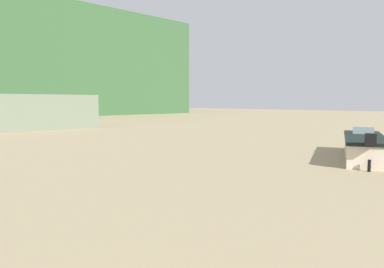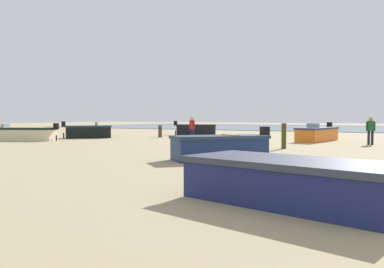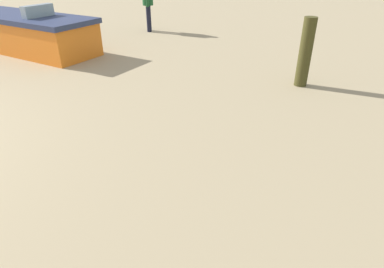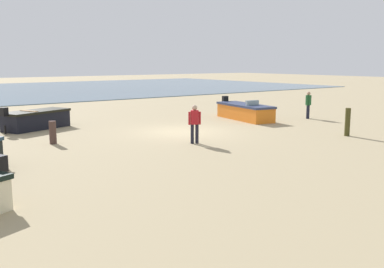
% 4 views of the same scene
% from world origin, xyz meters
% --- Properties ---
extents(boat_cream_1, '(5.37, 3.30, 1.19)m').
position_xyz_m(boat_cream_1, '(12.50, 7.39, 0.45)').
color(boat_cream_1, beige).
rests_on(boat_cream_1, ground).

